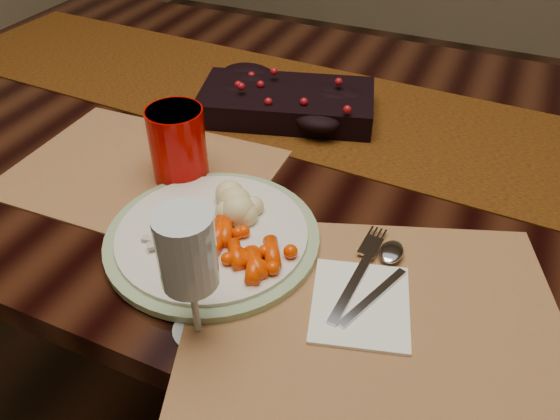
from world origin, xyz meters
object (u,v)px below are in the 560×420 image
at_px(turkey_shreds, 164,233).
at_px(wine_glass, 191,279).
at_px(napkin, 360,304).
at_px(centerpiece, 287,99).
at_px(red_cup, 178,145).
at_px(baby_carrots, 233,253).
at_px(mashed_potatoes, 238,201).
at_px(dining_table, 312,290).
at_px(placemat_main, 374,314).
at_px(dinner_plate, 212,236).

height_order(turkey_shreds, wine_glass, wine_glass).
bearing_deg(napkin, turkey_shreds, 165.98).
height_order(centerpiece, red_cup, red_cup).
relative_size(baby_carrots, mashed_potatoes, 1.47).
relative_size(dining_table, wine_glass, 10.66).
bearing_deg(centerpiece, placemat_main, -54.25).
bearing_deg(placemat_main, napkin, 142.79).
bearing_deg(placemat_main, turkey_shreds, 160.36).
distance_m(placemat_main, wine_glass, 0.22).
height_order(dining_table, placemat_main, placemat_main).
distance_m(red_cup, wine_glass, 0.30).
distance_m(mashed_potatoes, turkey_shreds, 0.11).
xyz_separation_m(dining_table, wine_glass, (0.02, -0.44, 0.46)).
height_order(centerpiece, wine_glass, wine_glass).
bearing_deg(centerpiece, turkey_shreds, -90.17).
distance_m(baby_carrots, napkin, 0.17).
bearing_deg(dinner_plate, mashed_potatoes, 74.21).
bearing_deg(baby_carrots, napkin, 2.02).
bearing_deg(red_cup, baby_carrots, -40.72).
distance_m(centerpiece, placemat_main, 0.49).
xyz_separation_m(dining_table, red_cup, (-0.16, -0.19, 0.44)).
bearing_deg(dining_table, centerpiece, 146.68).
bearing_deg(napkin, red_cup, 141.84).
bearing_deg(baby_carrots, dining_table, 91.77).
height_order(baby_carrots, napkin, baby_carrots).
height_order(napkin, red_cup, red_cup).
bearing_deg(dining_table, turkey_shreds, -104.95).
bearing_deg(red_cup, centerpiece, 74.65).
relative_size(mashed_potatoes, wine_glass, 0.45).
distance_m(dining_table, napkin, 0.53).
height_order(red_cup, wine_glass, wine_glass).
bearing_deg(centerpiece, mashed_potatoes, -78.55).
distance_m(dinner_plate, red_cup, 0.17).
bearing_deg(wine_glass, baby_carrots, 94.64).
xyz_separation_m(centerpiece, turkey_shreds, (-0.00, -0.40, -0.01)).
bearing_deg(wine_glass, dining_table, 92.45).
distance_m(centerpiece, mashed_potatoes, 0.32).
relative_size(dining_table, centerpiece, 5.81).
bearing_deg(red_cup, napkin, -22.54).
distance_m(turkey_shreds, wine_glass, 0.16).
bearing_deg(mashed_potatoes, wine_glass, -76.52).
height_order(napkin, wine_glass, wine_glass).
distance_m(centerpiece, wine_glass, 0.51).
bearing_deg(turkey_shreds, dining_table, 75.05).
height_order(centerpiece, dinner_plate, centerpiece).
xyz_separation_m(baby_carrots, wine_glass, (0.01, -0.10, 0.06)).
relative_size(centerpiece, mashed_potatoes, 4.05).
height_order(dinner_plate, red_cup, red_cup).
bearing_deg(dinner_plate, baby_carrots, -33.94).
bearing_deg(red_cup, dining_table, 50.55).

